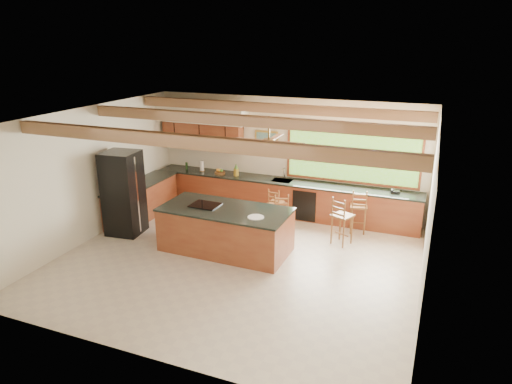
% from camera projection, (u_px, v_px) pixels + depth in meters
% --- Properties ---
extents(ground, '(7.20, 7.20, 0.00)m').
position_uv_depth(ground, '(237.00, 261.00, 9.50)').
color(ground, beige).
rests_on(ground, ground).
extents(room_shell, '(7.27, 6.54, 3.02)m').
position_uv_depth(room_shell, '(241.00, 150.00, 9.43)').
color(room_shell, beige).
rests_on(room_shell, ground).
extents(counter_run, '(7.12, 3.10, 1.26)m').
position_uv_depth(counter_run, '(247.00, 198.00, 11.86)').
color(counter_run, brown).
rests_on(counter_run, ground).
extents(island, '(2.80, 1.36, 0.99)m').
position_uv_depth(island, '(226.00, 229.00, 9.86)').
color(island, brown).
rests_on(island, ground).
extents(refrigerator, '(0.84, 0.82, 1.97)m').
position_uv_depth(refrigerator, '(124.00, 193.00, 10.60)').
color(refrigerator, black).
rests_on(refrigerator, ground).
extents(bar_stool_a, '(0.37, 0.37, 0.95)m').
position_uv_depth(bar_stool_a, '(275.00, 204.00, 11.15)').
color(bar_stool_a, brown).
rests_on(bar_stool_a, ground).
extents(bar_stool_b, '(0.50, 0.50, 1.06)m').
position_uv_depth(bar_stool_b, '(280.00, 211.00, 10.52)').
color(bar_stool_b, brown).
rests_on(bar_stool_b, ground).
extents(bar_stool_c, '(0.53, 0.53, 1.13)m').
position_uv_depth(bar_stool_c, '(342.00, 217.00, 10.05)').
color(bar_stool_c, brown).
rests_on(bar_stool_c, ground).
extents(bar_stool_d, '(0.46, 0.46, 1.09)m').
position_uv_depth(bar_stool_d, '(358.00, 207.00, 10.69)').
color(bar_stool_d, brown).
rests_on(bar_stool_d, ground).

